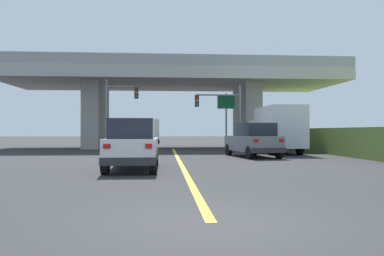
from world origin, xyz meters
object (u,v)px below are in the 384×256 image
(suv_crossing, at_px, (253,140))
(box_truck, at_px, (276,129))
(highway_sign, at_px, (226,108))
(suv_lead, at_px, (133,144))
(traffic_signal_nearside, at_px, (224,109))
(traffic_signal_farside, at_px, (117,105))
(semi_truck_distant, at_px, (151,131))

(suv_crossing, bearing_deg, box_truck, 47.36)
(highway_sign, bearing_deg, box_truck, -73.20)
(suv_crossing, height_order, highway_sign, highway_sign)
(suv_lead, bearing_deg, box_truck, 50.55)
(traffic_signal_nearside, relative_size, traffic_signal_farside, 0.93)
(traffic_signal_nearside, relative_size, semi_truck_distant, 0.71)
(suv_lead, xyz_separation_m, traffic_signal_nearside, (6.07, 15.28, 2.32))
(traffic_signal_nearside, distance_m, traffic_signal_farside, 8.57)
(box_truck, distance_m, traffic_signal_farside, 12.59)
(semi_truck_distant, bearing_deg, box_truck, -69.46)
(box_truck, distance_m, semi_truck_distant, 27.55)
(suv_lead, bearing_deg, highway_sign, 69.96)
(traffic_signal_nearside, distance_m, semi_truck_distant, 22.66)
(traffic_signal_farside, xyz_separation_m, semi_truck_distant, (1.94, 21.34, -2.00))
(highway_sign, bearing_deg, suv_crossing, -91.27)
(suv_lead, height_order, suv_crossing, same)
(suv_lead, distance_m, semi_truck_distant, 36.89)
(suv_lead, distance_m, suv_crossing, 9.75)
(box_truck, xyz_separation_m, highway_sign, (-2.30, 7.61, 1.99))
(suv_lead, distance_m, box_truck, 14.37)
(highway_sign, bearing_deg, traffic_signal_nearside, -102.30)
(suv_lead, height_order, traffic_signal_farside, traffic_signal_farside)
(suv_crossing, bearing_deg, highway_sign, 79.46)
(suv_lead, height_order, highway_sign, highway_sign)
(suv_crossing, height_order, traffic_signal_nearside, traffic_signal_nearside)
(suv_lead, relative_size, traffic_signal_nearside, 0.91)
(highway_sign, relative_size, semi_truck_distant, 0.66)
(traffic_signal_nearside, xyz_separation_m, traffic_signal_farside, (-8.57, 0.26, 0.29))
(box_truck, relative_size, traffic_signal_farside, 1.26)
(suv_crossing, bearing_deg, suv_lead, -141.62)
(traffic_signal_farside, bearing_deg, suv_lead, -80.89)
(traffic_signal_nearside, relative_size, highway_sign, 1.07)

